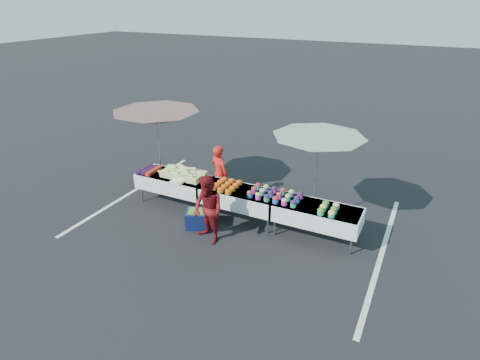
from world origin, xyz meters
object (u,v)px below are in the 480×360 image
at_px(table_center, 240,197).
at_px(umbrella_left, 156,118).
at_px(customer, 208,210).
at_px(storage_bin, 200,218).
at_px(vendor, 219,173).
at_px(table_left, 175,182).
at_px(table_right, 317,214).
at_px(umbrella_right, 318,144).

height_order(table_center, umbrella_left, umbrella_left).
xyz_separation_m(customer, storage_bin, (-0.47, 0.40, -0.53)).
bearing_deg(vendor, table_center, 165.54).
height_order(table_left, table_center, same).
bearing_deg(umbrella_left, table_right, -5.31).
height_order(table_center, storage_bin, table_center).
relative_size(vendor, umbrella_right, 0.64).
distance_m(table_right, customer, 2.28).
bearing_deg(table_right, table_left, 180.00).
xyz_separation_m(table_center, umbrella_left, (-2.50, 0.40, 1.43)).
height_order(table_center, umbrella_right, umbrella_right).
xyz_separation_m(table_left, storage_bin, (1.14, -0.71, -0.38)).
xyz_separation_m(table_left, table_right, (3.60, 0.00, 0.00)).
height_order(table_center, vendor, vendor).
bearing_deg(umbrella_right, table_right, -68.63).
distance_m(table_right, storage_bin, 2.58).
xyz_separation_m(customer, umbrella_left, (-2.31, 1.50, 1.27)).
xyz_separation_m(table_center, customer, (-0.19, -1.10, 0.15)).
bearing_deg(storage_bin, table_center, 23.42).
bearing_deg(table_left, umbrella_left, 150.26).
xyz_separation_m(table_left, umbrella_right, (3.32, 0.71, 1.29)).
bearing_deg(umbrella_right, umbrella_left, -175.54).
xyz_separation_m(vendor, storage_bin, (0.23, -1.34, -0.53)).
distance_m(table_right, umbrella_right, 1.50).
height_order(table_left, umbrella_right, umbrella_right).
distance_m(umbrella_left, umbrella_right, 4.04).
height_order(vendor, umbrella_left, umbrella_left).
bearing_deg(umbrella_left, table_left, -29.74).
bearing_deg(table_left, vendor, 34.62).
height_order(table_left, storage_bin, table_left).
bearing_deg(table_right, customer, -151.01).
xyz_separation_m(customer, umbrella_right, (1.71, 1.82, 1.14)).
bearing_deg(table_center, storage_bin, -132.97).
height_order(table_center, customer, customer).
xyz_separation_m(table_right, umbrella_left, (-4.30, 0.40, 1.43)).
distance_m(table_right, vendor, 2.76).
height_order(customer, umbrella_right, umbrella_right).
relative_size(table_center, vendor, 1.26).
height_order(table_right, umbrella_left, umbrella_left).
xyz_separation_m(vendor, umbrella_left, (-1.62, -0.23, 1.27)).
height_order(vendor, umbrella_right, umbrella_right).
relative_size(table_right, customer, 1.26).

